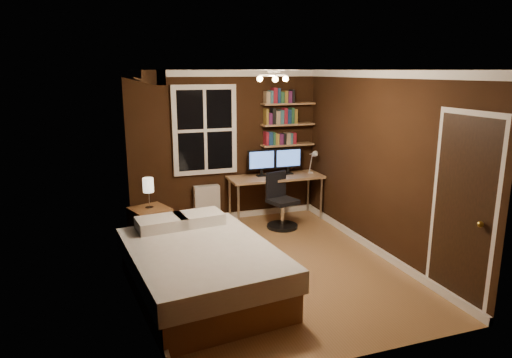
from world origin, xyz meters
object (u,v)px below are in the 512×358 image
object	(u,v)px
desk	(276,180)
desk_lamp	(313,162)
bedside_lamp	(149,193)
monitor_right	(288,161)
office_chair	(281,207)
radiator	(207,204)
nightstand	(151,229)
bed	(201,268)
monitor_left	(261,163)

from	to	relation	value
desk	desk_lamp	distance (m)	0.72
bedside_lamp	monitor_right	size ratio (longest dim) A/B	0.91
bedside_lamp	desk	distance (m)	2.29
bedside_lamp	office_chair	world-z (taller)	bedside_lamp
desk	monitor_right	distance (m)	0.39
radiator	nightstand	bearing A→B (deg)	-138.91
nightstand	monitor_right	world-z (taller)	monitor_right
desk_lamp	office_chair	bearing A→B (deg)	-154.62
nightstand	monitor_right	size ratio (longest dim) A/B	1.28
nightstand	monitor_right	distance (m)	2.64
bed	desk	size ratio (longest dim) A/B	1.42
nightstand	desk_lamp	xyz separation A→B (m)	(2.83, 0.62, 0.67)
monitor_left	monitor_right	world-z (taller)	same
desk_lamp	office_chair	world-z (taller)	desk_lamp
bed	desk	bearing A→B (deg)	44.67
nightstand	radiator	distance (m)	1.36
bedside_lamp	radiator	size ratio (longest dim) A/B	0.68
radiator	monitor_left	size ratio (longest dim) A/B	1.33
radiator	desk	world-z (taller)	desk
desk_lamp	office_chair	distance (m)	1.03
bed	desk_lamp	world-z (taller)	desk_lamp
monitor_right	office_chair	distance (m)	0.88
monitor_left	monitor_right	distance (m)	0.48
monitor_right	office_chair	world-z (taller)	monitor_right
bedside_lamp	desk	size ratio (longest dim) A/B	0.27
nightstand	monitor_right	xyz separation A→B (m)	(2.43, 0.77, 0.68)
radiator	desk_lamp	world-z (taller)	desk_lamp
monitor_left	desk_lamp	world-z (taller)	monitor_left
radiator	monitor_right	distance (m)	1.56
bedside_lamp	monitor_right	world-z (taller)	monitor_right
desk	bedside_lamp	bearing A→B (deg)	-162.43
nightstand	desk	bearing A→B (deg)	-2.07
desk	monitor_left	size ratio (longest dim) A/B	3.34
bedside_lamp	office_chair	bearing A→B (deg)	7.41
radiator	desk_lamp	bearing A→B (deg)	-8.79
desk	monitor_right	size ratio (longest dim) A/B	3.34
bed	nightstand	world-z (taller)	bed
desk	bed	bearing A→B (deg)	-128.67
monitor_right	radiator	bearing A→B (deg)	174.90
bedside_lamp	monitor_left	size ratio (longest dim) A/B	0.91
radiator	desk	size ratio (longest dim) A/B	0.40
monitor_right	office_chair	bearing A→B (deg)	-123.23
bed	bedside_lamp	xyz separation A→B (m)	(-0.39, 1.55, 0.52)
monitor_left	desk	bearing A→B (deg)	-19.42
monitor_right	monitor_left	bearing A→B (deg)	180.00
desk	monitor_left	world-z (taller)	monitor_left
bedside_lamp	monitor_left	distance (m)	2.10
bed	monitor_left	size ratio (longest dim) A/B	4.73
nightstand	radiator	bearing A→B (deg)	21.44
nightstand	bedside_lamp	bearing A→B (deg)	0.00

